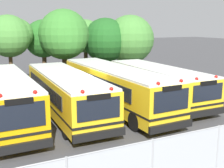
% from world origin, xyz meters
% --- Properties ---
extents(ground_plane, '(160.00, 160.00, 0.00)m').
position_xyz_m(ground_plane, '(0.00, 0.00, 0.00)').
color(ground_plane, '#424244').
extents(school_bus_0, '(2.54, 9.88, 2.75)m').
position_xyz_m(school_bus_0, '(-5.02, -0.02, 1.44)').
color(school_bus_0, '#EAA80C').
rests_on(school_bus_0, ground_plane).
extents(school_bus_1, '(2.69, 10.71, 2.60)m').
position_xyz_m(school_bus_1, '(-1.61, 0.22, 1.37)').
color(school_bus_1, yellow).
rests_on(school_bus_1, ground_plane).
extents(school_bus_2, '(2.84, 11.64, 2.74)m').
position_xyz_m(school_bus_2, '(1.63, 0.16, 1.44)').
color(school_bus_2, yellow).
rests_on(school_bus_2, ground_plane).
extents(school_bus_3, '(2.64, 9.81, 2.54)m').
position_xyz_m(school_bus_3, '(4.97, 0.19, 1.34)').
color(school_bus_3, yellow).
rests_on(school_bus_3, ground_plane).
extents(tree_2, '(3.63, 3.37, 6.07)m').
position_xyz_m(tree_2, '(-3.46, 8.41, 4.42)').
color(tree_2, '#4C3823').
rests_on(tree_2, ground_plane).
extents(tree_3, '(3.34, 3.34, 5.74)m').
position_xyz_m(tree_3, '(-0.58, 9.89, 4.15)').
color(tree_3, '#4C3823').
rests_on(tree_3, ground_plane).
extents(tree_4, '(4.27, 4.27, 6.60)m').
position_xyz_m(tree_4, '(0.69, 8.01, 4.45)').
color(tree_4, '#4C3823').
rests_on(tree_4, ground_plane).
extents(tree_5, '(3.25, 3.25, 5.78)m').
position_xyz_m(tree_5, '(3.71, 10.89, 4.23)').
color(tree_5, '#4C3823').
rests_on(tree_5, ground_plane).
extents(tree_6, '(4.26, 4.26, 5.93)m').
position_xyz_m(tree_6, '(5.18, 9.37, 3.83)').
color(tree_6, '#4C3823').
rests_on(tree_6, ground_plane).
extents(tree_7, '(4.76, 4.76, 6.22)m').
position_xyz_m(tree_7, '(7.62, 8.86, 3.94)').
color(tree_7, '#4C3823').
rests_on(tree_7, ground_plane).
extents(chainlink_fence, '(15.58, 0.07, 2.08)m').
position_xyz_m(chainlink_fence, '(0.59, -9.58, 1.07)').
color(chainlink_fence, '#9EA0A3').
rests_on(chainlink_fence, ground_plane).
extents(traffic_cone, '(0.52, 0.52, 0.68)m').
position_xyz_m(traffic_cone, '(1.72, -8.08, 0.34)').
color(traffic_cone, '#EA5914').
rests_on(traffic_cone, ground_plane).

